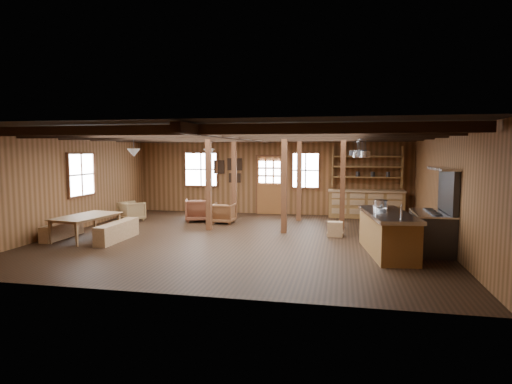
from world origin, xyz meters
The scene contains 22 objects.
room centered at (0.00, 0.00, 1.40)m, with size 10.04×9.04×2.84m.
ceiling_joists centered at (0.00, 0.18, 2.68)m, with size 9.80×8.82×0.18m.
timber_posts centered at (0.52, 2.08, 1.40)m, with size 3.95×2.35×2.80m.
back_door centered at (0.00, 4.45, 0.88)m, with size 1.02×0.08×2.15m.
window_back_left centered at (-2.60, 4.46, 1.60)m, with size 1.32×0.06×1.32m.
window_back_right centered at (1.30, 4.46, 1.60)m, with size 1.02×0.06×1.32m.
window_left centered at (-4.96, 0.50, 1.60)m, with size 0.14×1.24×1.32m.
notice_boards centered at (-1.50, 4.46, 1.64)m, with size 1.08×0.03×0.90m.
back_counter centered at (3.40, 4.20, 0.60)m, with size 2.55×0.60×2.45m.
pendant_lamps centered at (-2.25, 1.00, 2.25)m, with size 1.86×2.36×0.66m.
pot_rack centered at (2.99, 0.43, 2.26)m, with size 0.42×3.00×0.43m.
kitchen_island centered at (3.60, -1.00, 0.48)m, with size 1.21×2.60×1.20m.
step_stool centered at (2.42, 0.75, 0.20)m, with size 0.45×0.32×0.40m, color olive.
commercial_range centered at (4.65, -0.61, 0.63)m, with size 0.80×1.56×1.93m.
dining_table centered at (-3.90, -0.90, 0.31)m, with size 1.77×0.99×0.62m, color olive.
bench_wall centered at (-4.65, -0.90, 0.20)m, with size 0.28×1.48×0.41m, color olive.
bench_aisle centered at (-3.06, -0.90, 0.24)m, with size 0.32×1.73×0.48m, color olive.
armchair_a centered at (-2.02, 2.38, 0.37)m, with size 0.78×0.81×0.73m, color brown.
armchair_b centered at (-1.09, 2.18, 0.32)m, with size 0.68×0.70×0.64m, color brown.
armchair_c centered at (-4.19, 2.03, 0.32)m, with size 0.69×0.71×0.64m, color olive.
counter_pot centered at (3.49, -0.31, 1.04)m, with size 0.33×0.33×0.20m, color silver.
bowl centered at (3.49, -0.74, 0.97)m, with size 0.24×0.24×0.06m, color silver.
Camera 1 is at (2.59, -10.80, 2.32)m, focal length 30.00 mm.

